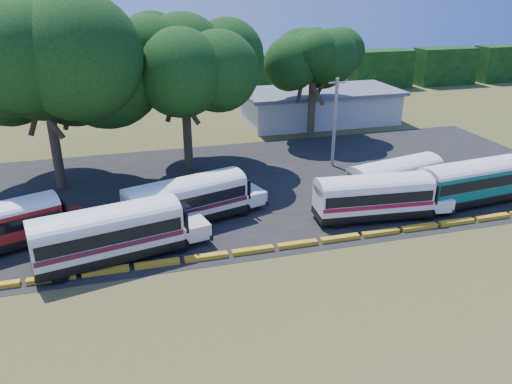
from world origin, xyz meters
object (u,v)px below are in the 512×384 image
object	(u,v)px
tree_west	(42,63)
bus_cream_west	(111,231)
bus_teal	(474,180)
bus_white_red	(376,195)

from	to	relation	value
tree_west	bus_cream_west	bearing A→B (deg)	-73.55
bus_cream_west	bus_teal	bearing A→B (deg)	-9.39
bus_cream_west	tree_west	bearing A→B (deg)	94.08
bus_white_red	tree_west	bearing A→B (deg)	155.45
bus_teal	bus_white_red	bearing A→B (deg)	177.01
bus_cream_west	tree_west	world-z (taller)	tree_west
bus_teal	tree_west	size ratio (longest dim) A/B	0.73
bus_white_red	tree_west	world-z (taller)	tree_west
bus_white_red	bus_teal	distance (m)	8.57
bus_white_red	bus_teal	xyz separation A→B (m)	(8.56, 0.41, 0.10)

